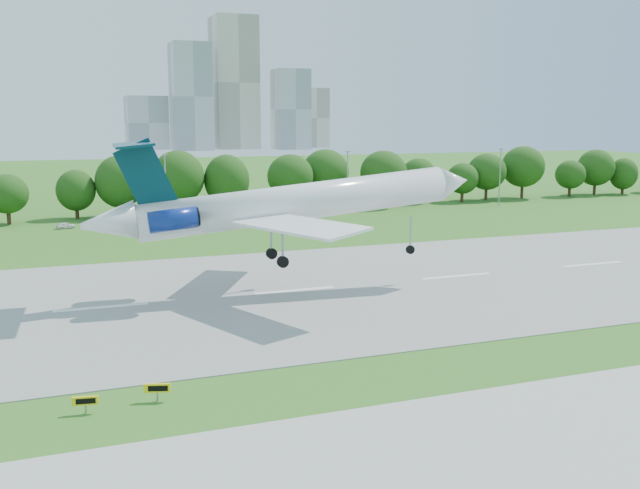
{
  "coord_description": "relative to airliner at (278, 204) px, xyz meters",
  "views": [
    {
      "loc": [
        -3.67,
        -45.87,
        18.28
      ],
      "look_at": [
        20.29,
        18.0,
        6.25
      ],
      "focal_mm": 40.0,
      "sensor_mm": 36.0,
      "label": 1
    }
  ],
  "objects": [
    {
      "name": "taxi_sign_centre",
      "position": [
        -16.32,
        -25.76,
        -8.67
      ],
      "size": [
        1.71,
        0.69,
        1.21
      ],
      "rotation": [
        0.0,
        0.0,
        -0.3
      ],
      "color": "gray",
      "rests_on": "ground"
    },
    {
      "name": "ground",
      "position": [
        -18.2,
        -25.11,
        -9.57
      ],
      "size": [
        600.0,
        600.0,
        0.0
      ],
      "primitive_type": "plane",
      "color": "#31651A",
      "rests_on": "ground"
    },
    {
      "name": "skyline",
      "position": [
        81.96,
        365.5,
        20.9
      ],
      "size": [
        127.0,
        52.0,
        80.0
      ],
      "color": "#B2B2B7",
      "rests_on": "ground"
    },
    {
      "name": "airliner",
      "position": [
        0.0,
        0.0,
        0.0
      ],
      "size": [
        42.38,
        30.72,
        13.32
      ],
      "rotation": [
        0.0,
        -0.09,
        -0.05
      ],
      "color": "white",
      "rests_on": "ground"
    },
    {
      "name": "light_poles",
      "position": [
        -20.7,
        56.89,
        -3.23
      ],
      "size": [
        175.9,
        0.25,
        12.19
      ],
      "color": "gray",
      "rests_on": "ground"
    },
    {
      "name": "taxi_sign_left",
      "position": [
        -20.83,
        -26.19,
        -8.73
      ],
      "size": [
        1.62,
        0.46,
        1.13
      ],
      "rotation": [
        0.0,
        0.0,
        -0.18
      ],
      "color": "gray",
      "rests_on": "ground"
    },
    {
      "name": "service_vehicle_b",
      "position": [
        -20.35,
        55.76,
        -9.03
      ],
      "size": [
        3.37,
        2.06,
        1.07
      ],
      "primitive_type": "imported",
      "rotation": [
        0.0,
        0.0,
        1.84
      ],
      "color": "white",
      "rests_on": "ground"
    },
    {
      "name": "tree_line",
      "position": [
        -18.2,
        66.89,
        -3.38
      ],
      "size": [
        288.4,
        8.4,
        10.4
      ],
      "color": "#382314",
      "rests_on": "ground"
    },
    {
      "name": "runway",
      "position": [
        -18.2,
        -0.11,
        -9.53
      ],
      "size": [
        400.0,
        45.0,
        0.08
      ],
      "primitive_type": "cube",
      "color": "gray",
      "rests_on": "ground"
    }
  ]
}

